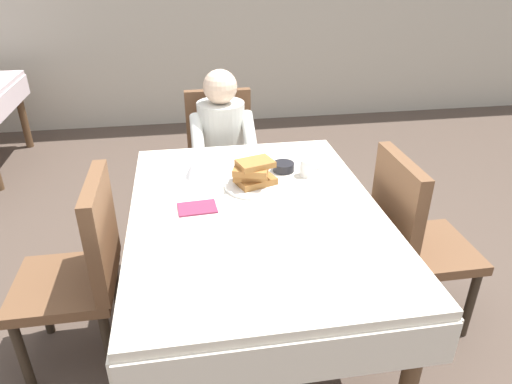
% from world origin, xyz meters
% --- Properties ---
extents(ground_plane, '(14.00, 14.00, 0.00)m').
position_xyz_m(ground_plane, '(0.00, 0.00, 0.00)').
color(ground_plane, brown).
extents(dining_table_main, '(1.12, 1.52, 0.74)m').
position_xyz_m(dining_table_main, '(0.00, 0.00, 0.65)').
color(dining_table_main, silver).
rests_on(dining_table_main, ground).
extents(chair_diner, '(0.44, 0.45, 0.93)m').
position_xyz_m(chair_diner, '(-0.05, 1.17, 0.53)').
color(chair_diner, brown).
rests_on(chair_diner, ground).
extents(diner_person, '(0.40, 0.43, 1.12)m').
position_xyz_m(diner_person, '(-0.05, 1.01, 0.67)').
color(diner_person, silver).
rests_on(diner_person, ground).
extents(chair_right_side, '(0.45, 0.44, 0.93)m').
position_xyz_m(chair_right_side, '(0.77, 0.00, 0.53)').
color(chair_right_side, brown).
rests_on(chair_right_side, ground).
extents(chair_left_side, '(0.45, 0.44, 0.93)m').
position_xyz_m(chair_left_side, '(-0.77, 0.00, 0.53)').
color(chair_left_side, brown).
rests_on(chair_left_side, ground).
extents(plate_breakfast, '(0.28, 0.28, 0.02)m').
position_xyz_m(plate_breakfast, '(0.02, 0.21, 0.75)').
color(plate_breakfast, white).
rests_on(plate_breakfast, dining_table_main).
extents(breakfast_stack, '(0.22, 0.19, 0.12)m').
position_xyz_m(breakfast_stack, '(0.02, 0.22, 0.81)').
color(breakfast_stack, '#A36B33').
rests_on(breakfast_stack, plate_breakfast).
extents(cup_coffee, '(0.11, 0.08, 0.08)m').
position_xyz_m(cup_coffee, '(0.32, 0.30, 0.78)').
color(cup_coffee, white).
rests_on(cup_coffee, dining_table_main).
extents(bowl_butter, '(0.11, 0.11, 0.04)m').
position_xyz_m(bowl_butter, '(0.20, 0.36, 0.76)').
color(bowl_butter, black).
rests_on(bowl_butter, dining_table_main).
extents(syrup_pitcher, '(0.08, 0.08, 0.07)m').
position_xyz_m(syrup_pitcher, '(-0.26, 0.37, 0.78)').
color(syrup_pitcher, silver).
rests_on(syrup_pitcher, dining_table_main).
extents(fork_left_of_plate, '(0.03, 0.18, 0.00)m').
position_xyz_m(fork_left_of_plate, '(-0.17, 0.19, 0.74)').
color(fork_left_of_plate, silver).
rests_on(fork_left_of_plate, dining_table_main).
extents(knife_right_of_plate, '(0.02, 0.20, 0.00)m').
position_xyz_m(knife_right_of_plate, '(0.21, 0.19, 0.74)').
color(knife_right_of_plate, silver).
rests_on(knife_right_of_plate, dining_table_main).
extents(spoon_near_edge, '(0.15, 0.04, 0.00)m').
position_xyz_m(spoon_near_edge, '(0.02, -0.08, 0.74)').
color(spoon_near_edge, silver).
rests_on(spoon_near_edge, dining_table_main).
extents(napkin_folded, '(0.18, 0.13, 0.01)m').
position_xyz_m(napkin_folded, '(-0.26, 0.04, 0.74)').
color(napkin_folded, '#8C2D4C').
rests_on(napkin_folded, dining_table_main).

